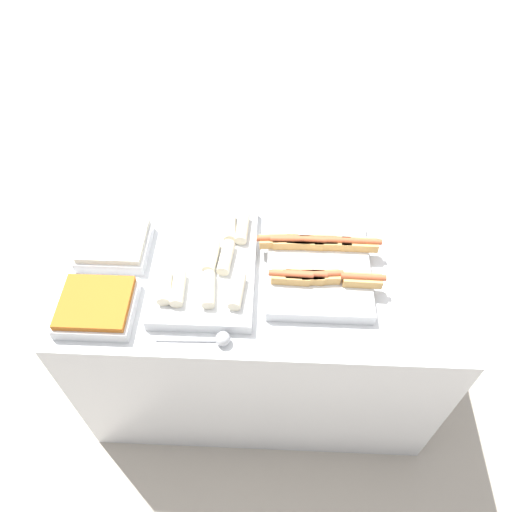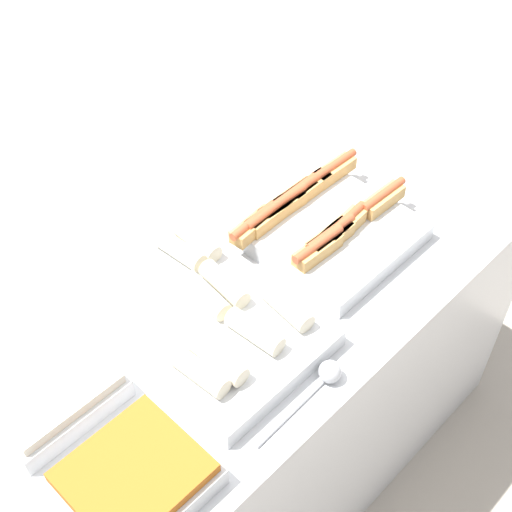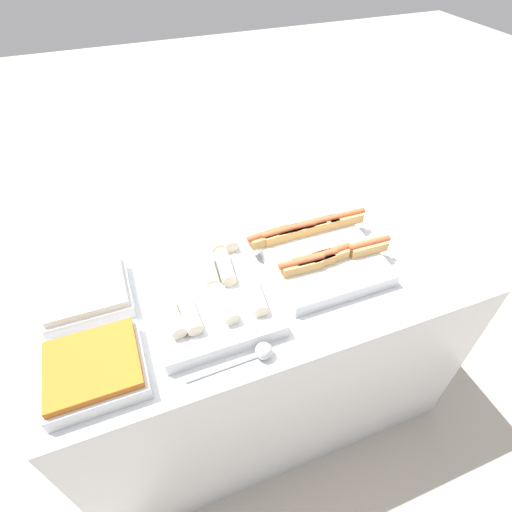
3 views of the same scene
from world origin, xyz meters
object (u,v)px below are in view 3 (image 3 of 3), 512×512
object	(u,v)px
tray_hotdogs	(315,248)
tray_wraps	(205,281)
tray_side_back	(87,294)
serving_spoon_near	(258,353)
tray_side_front	(95,369)

from	to	relation	value
tray_hotdogs	tray_wraps	size ratio (longest dim) A/B	0.83
tray_side_back	serving_spoon_near	distance (m)	0.57
tray_wraps	serving_spoon_near	size ratio (longest dim) A/B	2.22
tray_hotdogs	tray_wraps	xyz separation A→B (m)	(-0.40, -0.01, -0.00)
tray_side_front	tray_side_back	size ratio (longest dim) A/B	1.00
tray_wraps	serving_spoon_near	distance (m)	0.31
tray_side_front	tray_side_back	distance (m)	0.28
tray_hotdogs	tray_wraps	world-z (taller)	tray_hotdogs
tray_side_front	tray_wraps	bearing A→B (deg)	29.48
tray_hotdogs	tray_side_back	distance (m)	0.77
tray_hotdogs	tray_side_front	distance (m)	0.80
tray_wraps	tray_side_back	xyz separation A→B (m)	(-0.36, 0.08, 0.00)
tray_side_front	tray_side_back	xyz separation A→B (m)	(0.00, 0.28, 0.00)
tray_side_front	serving_spoon_near	size ratio (longest dim) A/B	1.03
tray_hotdogs	tray_side_front	world-z (taller)	tray_hotdogs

